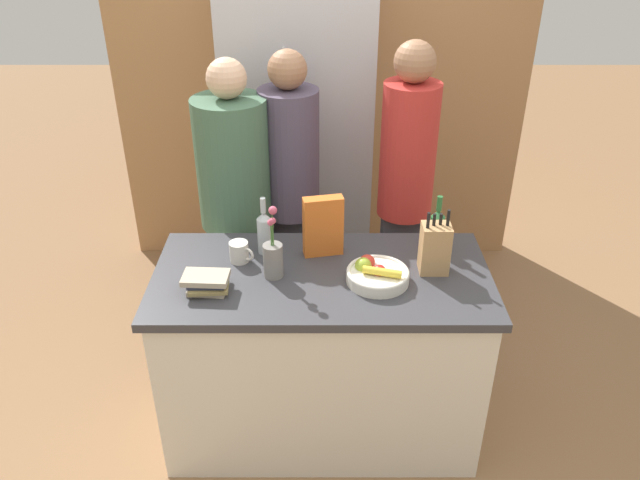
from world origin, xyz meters
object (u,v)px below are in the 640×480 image
Objects in this scene: coffee_mug at (238,252)px; bottle_vinegar at (435,228)px; person_in_red_tee at (404,185)px; knife_block at (433,248)px; flower_vase at (271,256)px; book_stack at (205,283)px; person_in_blue at (289,187)px; person_at_sink at (234,200)px; cereal_box at (321,226)px; bottle_oil at (263,231)px; refrigerator at (298,140)px; fruit_bowl at (375,274)px.

coffee_mug is 0.91m from bottle_vinegar.
knife_block is at bearing -85.29° from person_in_red_tee.
flower_vase reaches higher than book_stack.
coffee_mug is at bearing -93.84° from person_in_blue.
bottle_vinegar is at bearing -18.87° from person_at_sink.
cereal_box reaches higher than bottle_oil.
person_in_blue is at bearing 86.84° from flower_vase.
flower_vase is 0.19× the size of person_in_red_tee.
bottle_oil reaches higher than book_stack.
bottle_vinegar is (0.74, 0.23, 0.01)m from flower_vase.
knife_block is at bearing -16.61° from cereal_box.
refrigerator reaches higher than cereal_box.
person_in_red_tee is (0.81, 0.58, 0.06)m from coffee_mug.
person_in_blue is (0.28, 0.12, 0.02)m from person_at_sink.
cereal_box is (0.22, 0.19, 0.04)m from flower_vase.
cereal_box is at bearing -59.90° from person_in_blue.
knife_block is 0.87m from coffee_mug.
person_at_sink is 0.96× the size of person_in_red_tee.
bottle_vinegar is at bearing -78.82° from person_in_red_tee.
flower_vase is (-0.07, -1.39, 0.01)m from refrigerator.
bottle_vinegar is at bearing 6.99° from coffee_mug.
coffee_mug is at bearing -173.01° from bottle_vinegar.
fruit_bowl is 0.16× the size of person_in_blue.
person_in_blue is (0.04, 0.77, -0.04)m from flower_vase.
knife_block is 0.88× the size of flower_vase.
refrigerator is at bearing 86.93° from flower_vase.
knife_block is 1.13m from person_at_sink.
bottle_vinegar is at bearing 18.78° from book_stack.
refrigerator reaches higher than fruit_bowl.
person_in_red_tee is at bearing 41.40° from book_stack.
coffee_mug reaches higher than fruit_bowl.
fruit_bowl is 0.63m from coffee_mug.
flower_vase is 0.77m from person_in_blue.
person_in_blue is (0.31, 0.88, 0.02)m from book_stack.
refrigerator is at bearing 96.70° from cereal_box.
fruit_bowl is 0.45m from flower_vase.
fruit_bowl is 0.80× the size of flower_vase.
refrigerator is at bearing 130.45° from person_in_red_tee.
cereal_box is (-0.23, 0.23, 0.11)m from fruit_bowl.
refrigerator is 1.34m from bottle_vinegar.
bottle_oil is (-0.50, 0.24, 0.08)m from fruit_bowl.
knife_block is 0.98m from person_in_blue.
cereal_box is 0.66m from person_at_sink.
person_at_sink is at bearing 98.60° from coffee_mug.
bottle_oil is 0.17× the size of person_at_sink.
flower_vase reaches higher than cereal_box.
book_stack is 0.12× the size of person_at_sink.
person_in_blue reaches higher than fruit_bowl.
refrigerator is 1.40m from flower_vase.
knife_block is 0.70m from flower_vase.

